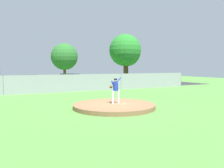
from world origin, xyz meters
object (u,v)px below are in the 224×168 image
at_px(pitcher_youth, 115,88).
at_px(parked_car_white, 116,80).
at_px(parked_car_teal, 70,81).
at_px(parked_car_red, 30,83).
at_px(baseball, 125,104).

relative_size(pitcher_youth, parked_car_white, 0.38).
height_order(pitcher_youth, parked_car_teal, pitcher_youth).
bearing_deg(parked_car_red, parked_car_teal, 3.08).
xyz_separation_m(pitcher_youth, parked_car_red, (-3.39, 14.18, -0.42)).
bearing_deg(baseball, parked_car_white, 63.89).
bearing_deg(baseball, parked_car_teal, 86.44).
bearing_deg(parked_car_white, pitcher_youth, -118.07).
xyz_separation_m(pitcher_youth, parked_car_teal, (1.23, 14.43, -0.40)).
distance_m(pitcher_youth, parked_car_red, 14.59).
bearing_deg(pitcher_youth, parked_car_red, 103.45).
xyz_separation_m(parked_car_red, parked_car_white, (11.14, 0.34, -0.03)).
distance_m(parked_car_red, parked_car_teal, 4.63).
bearing_deg(parked_car_teal, parked_car_white, 0.78).
height_order(parked_car_red, parked_car_white, parked_car_red).
height_order(pitcher_youth, baseball, pitcher_youth).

